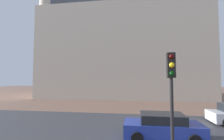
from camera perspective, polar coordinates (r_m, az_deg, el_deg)
The scene contains 5 objects.
ground_plane at distance 14.15m, azimuth -0.09°, elevation -17.20°, with size 120.00×120.00×0.00m, color brown.
street_asphalt_strip at distance 11.97m, azimuth -1.74°, elevation -19.78°, with size 120.00×8.72×0.00m, color #38383D.
landmark_building at distance 32.90m, azimuth 3.57°, elevation 8.74°, with size 29.84×15.14×35.65m.
car_blue at distance 9.89m, azimuth 17.70°, elevation -19.00°, with size 4.28×2.02×1.44m.
traffic_light_pole at distance 5.99m, azimuth 20.75°, elevation -6.43°, with size 0.28×0.34×4.34m.
Camera 1 is at (1.95, -3.60, 3.39)m, focal length 25.26 mm.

